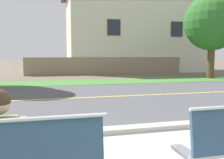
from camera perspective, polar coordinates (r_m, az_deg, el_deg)
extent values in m
plane|color=#665B4C|center=(10.39, -8.35, -2.96)|extent=(140.00, 140.00, 0.00)
cube|color=#ADA89E|center=(4.91, -1.86, -12.20)|extent=(44.00, 0.30, 0.11)
cube|color=#515156|center=(8.91, -7.42, -4.37)|extent=(52.00, 8.00, 0.01)
cube|color=#E0CC4C|center=(8.91, -7.42, -4.34)|extent=(48.00, 0.14, 0.01)
cube|color=#478438|center=(13.97, -9.78, -0.70)|extent=(48.00, 2.80, 0.02)
cube|color=navy|center=(2.47, -22.91, -15.18)|extent=(1.72, 0.12, 0.52)
cylinder|color=silver|center=(2.37, -23.22, -8.93)|extent=(1.79, 0.04, 0.04)
cylinder|color=black|center=(2.90, -22.26, -16.18)|extent=(0.15, 0.42, 0.15)
cube|color=#6B7047|center=(2.67, -25.00, -13.64)|extent=(0.34, 0.20, 0.52)
cylinder|color=#6B7047|center=(2.65, -20.24, -13.15)|extent=(0.09, 0.09, 0.46)
cylinder|color=brown|center=(17.62, 22.47, 4.10)|extent=(0.46, 0.46, 2.36)
sphere|color=#2D6B28|center=(17.76, 22.81, 12.50)|extent=(3.78, 3.78, 3.78)
sphere|color=#2D6B28|center=(17.99, 24.77, 15.98)|extent=(2.64, 2.64, 2.64)
cube|color=gray|center=(19.74, -1.20, 3.29)|extent=(13.00, 0.36, 1.40)
cube|color=beige|center=(23.82, 5.23, 10.39)|extent=(12.59, 6.40, 6.96)
cube|color=#232833|center=(19.96, 0.45, 12.31)|extent=(1.10, 0.06, 1.30)
cube|color=#232833|center=(22.04, 15.18, 11.49)|extent=(1.10, 0.06, 1.30)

